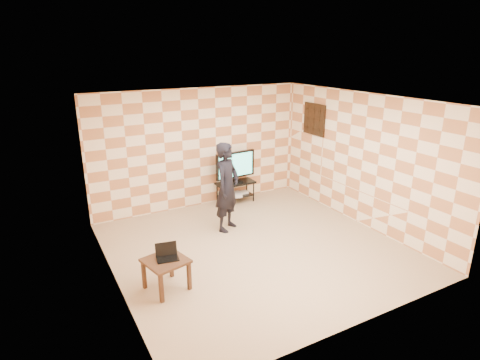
% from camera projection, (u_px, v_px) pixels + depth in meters
% --- Properties ---
extents(floor, '(5.00, 5.00, 0.00)m').
position_uv_depth(floor, '(256.00, 248.00, 7.40)').
color(floor, tan).
rests_on(floor, ground).
extents(wall_back, '(5.00, 0.02, 2.70)m').
position_uv_depth(wall_back, '(200.00, 148.00, 9.05)').
color(wall_back, '#F8E1BC').
rests_on(wall_back, ground).
extents(wall_front, '(5.00, 0.02, 2.70)m').
position_uv_depth(wall_front, '(362.00, 235.00, 4.89)').
color(wall_front, '#F8E1BC').
rests_on(wall_front, ground).
extents(wall_left, '(0.02, 5.00, 2.70)m').
position_uv_depth(wall_left, '(109.00, 204.00, 5.83)').
color(wall_left, '#F8E1BC').
rests_on(wall_left, ground).
extents(wall_right, '(0.02, 5.00, 2.70)m').
position_uv_depth(wall_right, '(362.00, 160.00, 8.11)').
color(wall_right, '#F8E1BC').
rests_on(wall_right, ground).
extents(ceiling, '(5.00, 5.00, 0.02)m').
position_uv_depth(ceiling, '(258.00, 100.00, 6.55)').
color(ceiling, white).
rests_on(ceiling, wall_back).
extents(wall_art, '(0.04, 0.72, 0.72)m').
position_uv_depth(wall_art, '(314.00, 119.00, 9.20)').
color(wall_art, black).
rests_on(wall_art, wall_right).
extents(tv_stand, '(0.92, 0.41, 0.50)m').
position_uv_depth(tv_stand, '(235.00, 188.00, 9.49)').
color(tv_stand, black).
rests_on(tv_stand, floor).
extents(tv, '(1.02, 0.22, 0.74)m').
position_uv_depth(tv, '(235.00, 166.00, 9.31)').
color(tv, black).
rests_on(tv, tv_stand).
extents(dvd_player, '(0.51, 0.41, 0.08)m').
position_uv_depth(dvd_player, '(231.00, 195.00, 9.46)').
color(dvd_player, silver).
rests_on(dvd_player, tv_stand).
extents(game_console, '(0.23, 0.17, 0.05)m').
position_uv_depth(game_console, '(243.00, 192.00, 9.66)').
color(game_console, silver).
rests_on(game_console, tv_stand).
extents(side_table, '(0.71, 0.71, 0.50)m').
position_uv_depth(side_table, '(166.00, 265.00, 6.03)').
color(side_table, '#321C10').
rests_on(side_table, floor).
extents(laptop, '(0.37, 0.31, 0.22)m').
position_uv_depth(laptop, '(167.00, 255.00, 6.04)').
color(laptop, black).
rests_on(laptop, side_table).
extents(person, '(0.78, 0.73, 1.80)m').
position_uv_depth(person, '(227.00, 187.00, 7.91)').
color(person, black).
rests_on(person, floor).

